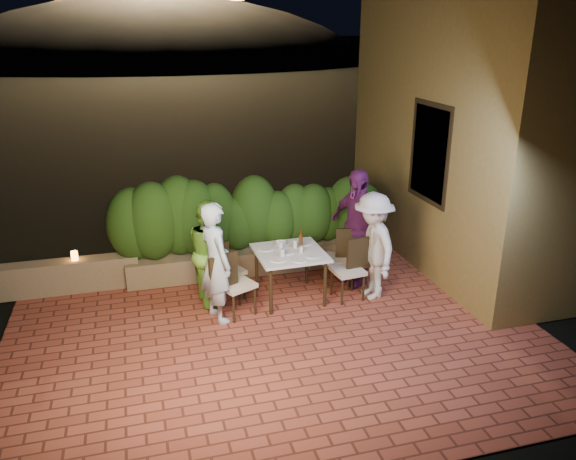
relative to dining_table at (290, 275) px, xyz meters
name	(u,v)px	position (x,y,z in m)	size (l,w,h in m)	color
ground	(280,343)	(-0.45, -1.16, -0.40)	(400.00, 400.00, 0.00)	black
terrace_floor	(271,328)	(-0.45, -0.66, -0.45)	(7.00, 6.00, 0.15)	brown
building_wall	(462,114)	(3.15, 0.84, 2.12)	(1.60, 5.00, 5.00)	olive
window_pane	(431,153)	(2.37, 0.34, 1.62)	(0.08, 1.00, 1.40)	black
window_frame	(431,153)	(2.36, 0.34, 1.62)	(0.06, 1.15, 1.55)	black
planter	(257,259)	(-0.25, 1.14, -0.17)	(4.20, 0.55, 0.40)	#7C6B4F
hedge	(256,216)	(-0.25, 1.14, 0.57)	(4.00, 0.70, 1.10)	#1F4312
parapet	(65,276)	(-3.25, 1.14, -0.12)	(2.20, 0.30, 0.50)	#7C6B4F
hill	(162,99)	(1.55, 58.84, -4.38)	(52.00, 40.00, 22.00)	black
dining_table	(290,275)	(0.00, 0.00, 0.00)	(0.98, 0.98, 0.75)	white
plate_nw	(278,259)	(-0.24, -0.25, 0.38)	(0.24, 0.24, 0.01)	white
plate_sw	(266,249)	(-0.32, 0.19, 0.38)	(0.24, 0.24, 0.01)	white
plate_ne	(313,256)	(0.27, -0.25, 0.38)	(0.22, 0.22, 0.01)	white
plate_se	(304,243)	(0.29, 0.24, 0.38)	(0.22, 0.22, 0.01)	white
plate_centre	(288,252)	(-0.04, -0.03, 0.38)	(0.20, 0.20, 0.01)	white
plate_front	(299,260)	(0.04, -0.34, 0.38)	(0.22, 0.22, 0.01)	white
glass_nw	(283,253)	(-0.15, -0.14, 0.43)	(0.07, 0.07, 0.11)	silver
glass_sw	(281,245)	(-0.09, 0.15, 0.43)	(0.06, 0.06, 0.10)	silver
glass_ne	(301,249)	(0.15, -0.08, 0.42)	(0.06, 0.06, 0.10)	silver
glass_se	(295,244)	(0.12, 0.14, 0.43)	(0.07, 0.07, 0.12)	silver
beer_bottle	(301,239)	(0.19, 0.07, 0.52)	(0.06, 0.06, 0.29)	#48250C
bowl	(281,243)	(-0.05, 0.31, 0.40)	(0.17, 0.17, 0.04)	white
chair_left_front	(236,283)	(-0.86, -0.28, 0.11)	(0.45, 0.45, 0.96)	black
chair_left_back	(228,270)	(-0.88, 0.25, 0.08)	(0.42, 0.42, 0.91)	black
chair_right_front	(348,269)	(0.83, -0.23, 0.09)	(0.43, 0.43, 0.93)	black
chair_right_back	(337,257)	(0.82, 0.23, 0.10)	(0.44, 0.44, 0.95)	black
diner_blue	(216,262)	(-1.13, -0.33, 0.47)	(0.62, 0.41, 1.70)	silver
diner_green	(210,252)	(-1.13, 0.25, 0.39)	(0.75, 0.58, 1.54)	#82D843
diner_white	(373,246)	(1.19, -0.26, 0.43)	(1.05, 0.60, 1.62)	silver
diner_purple	(356,227)	(1.15, 0.27, 0.55)	(1.08, 0.45, 1.85)	#682264
parapet_lamp	(74,256)	(-3.07, 1.14, 0.20)	(0.10, 0.10, 0.14)	orange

